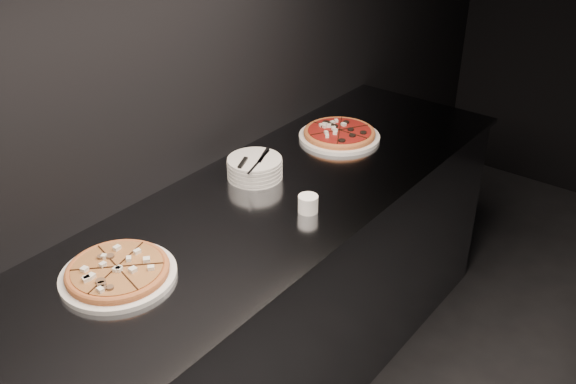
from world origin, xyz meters
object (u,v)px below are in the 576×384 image
Objects in this scene: counter at (274,295)px; cutlery at (253,160)px; pizza_tomato at (339,134)px; plate_stack at (255,168)px; ramekin at (308,203)px; pizza_mushroom at (118,272)px.

cutlery is (-0.15, 0.07, 0.54)m from counter.
counter is 0.76m from pizza_tomato.
plate_stack reaches higher than ramekin.
pizza_mushroom is at bearing -83.14° from plate_stack.
pizza_mushroom is 1.08× the size of pizza_tomato.
pizza_mushroom is 1.24m from pizza_tomato.
cutlery is at bearing -62.38° from plate_stack.
ramekin is at bearing 71.14° from pizza_mushroom.
cutlery reaches higher than plate_stack.
pizza_mushroom is 1.70× the size of cutlery.
cutlery is at bearing -96.11° from pizza_tomato.
counter is at bearing -80.86° from pizza_tomato.
ramekin reaches higher than pizza_tomato.
counter is 0.53m from plate_stack.
plate_stack reaches higher than pizza_mushroom.
plate_stack is (-0.09, 0.74, 0.02)m from pizza_mushroom.
plate_stack reaches higher than pizza_tomato.
counter is 10.84× the size of cutlery.
pizza_tomato reaches higher than counter.
cutlery is 0.32m from ramekin.
ramekin is (0.32, -0.08, -0.01)m from plate_stack.
pizza_tomato is 1.67× the size of plate_stack.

